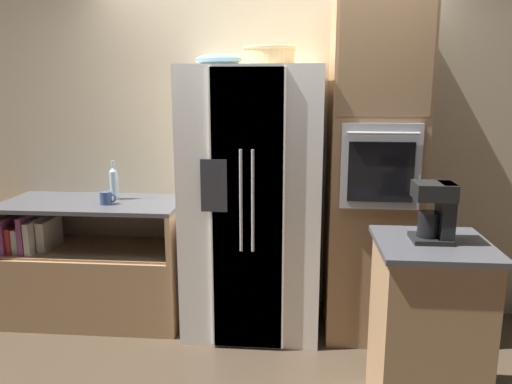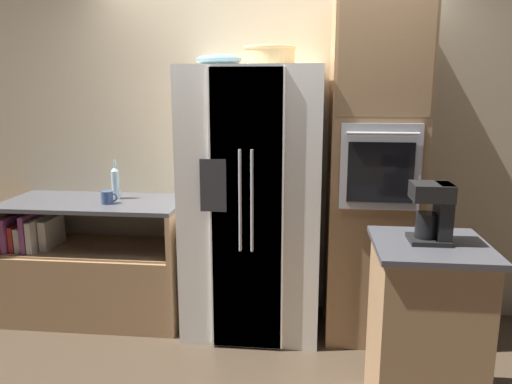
# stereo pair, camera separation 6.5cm
# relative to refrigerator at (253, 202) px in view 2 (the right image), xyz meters

# --- Properties ---
(ground_plane) EXTENTS (20.00, 20.00, 0.00)m
(ground_plane) POSITION_rel_refrigerator_xyz_m (0.07, -0.07, -0.94)
(ground_plane) COLOR #4C3D2D
(wall_back) EXTENTS (12.00, 0.06, 2.80)m
(wall_back) POSITION_rel_refrigerator_xyz_m (0.07, 0.39, 0.46)
(wall_back) COLOR beige
(wall_back) RESTS_ON ground_plane
(counter_left) EXTENTS (1.33, 0.63, 0.92)m
(counter_left) POSITION_rel_refrigerator_xyz_m (-1.22, 0.04, -0.60)
(counter_left) COLOR #A87F56
(counter_left) RESTS_ON ground_plane
(refrigerator) EXTENTS (0.94, 0.75, 1.89)m
(refrigerator) POSITION_rel_refrigerator_xyz_m (0.00, 0.00, 0.00)
(refrigerator) COLOR white
(refrigerator) RESTS_ON ground_plane
(wall_oven) EXTENTS (0.60, 0.71, 2.30)m
(wall_oven) POSITION_rel_refrigerator_xyz_m (0.83, 0.03, 0.21)
(wall_oven) COLOR #A87F56
(wall_oven) RESTS_ON ground_plane
(island_counter) EXTENTS (0.57, 0.59, 0.97)m
(island_counter) POSITION_rel_refrigerator_xyz_m (1.02, -0.93, -0.45)
(island_counter) COLOR #A87F56
(island_counter) RESTS_ON ground_plane
(wicker_basket) EXTENTS (0.35, 0.35, 0.13)m
(wicker_basket) POSITION_rel_refrigerator_xyz_m (0.12, 0.00, 1.01)
(wicker_basket) COLOR tan
(wicker_basket) RESTS_ON refrigerator
(fruit_bowl) EXTENTS (0.31, 0.31, 0.08)m
(fruit_bowl) POSITION_rel_refrigerator_xyz_m (-0.23, 0.01, 0.98)
(fruit_bowl) COLOR #668C99
(fruit_bowl) RESTS_ON refrigerator
(bottle_tall) EXTENTS (0.06, 0.06, 0.29)m
(bottle_tall) POSITION_rel_refrigerator_xyz_m (-1.06, 0.14, 0.10)
(bottle_tall) COLOR silver
(bottle_tall) RESTS_ON counter_left
(mug) EXTENTS (0.12, 0.09, 0.09)m
(mug) POSITION_rel_refrigerator_xyz_m (-1.06, -0.03, 0.02)
(mug) COLOR #384C7A
(mug) RESTS_ON counter_left
(coffee_maker) EXTENTS (0.20, 0.19, 0.31)m
(coffee_maker) POSITION_rel_refrigerator_xyz_m (1.03, -0.91, 0.20)
(coffee_maker) COLOR black
(coffee_maker) RESTS_ON island_counter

